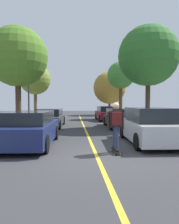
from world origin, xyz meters
The scene contains 15 objects.
ground centered at (0.00, 0.00, 0.00)m, with size 80.00×80.00×0.00m, color #353538.
center_line centered at (0.00, 4.00, 0.00)m, with size 0.12×39.20×0.01m, color gold.
parked_car_left_nearest centered at (-2.50, 1.88, 0.69)m, with size 2.04×4.21×1.38m.
parked_car_left_near centered at (-2.50, 8.75, 0.64)m, with size 2.09×4.58×1.29m.
parked_car_right_nearest centered at (2.50, 2.06, 0.74)m, with size 2.09×4.22×1.51m.
parked_car_right_near centered at (2.50, 7.84, 0.66)m, with size 1.96×4.64×1.32m.
parked_car_right_far centered at (2.50, 13.94, 0.69)m, with size 1.94×4.58×1.39m.
street_tree_left_nearest centered at (-4.35, 7.37, 4.69)m, with size 3.88×3.88×6.51m.
street_tree_left_near centered at (-4.35, 13.48, 3.92)m, with size 2.87×2.87×5.24m.
street_tree_right_nearest centered at (4.35, 7.49, 4.93)m, with size 4.12×4.12×6.86m.
street_tree_right_near centered at (4.35, 15.89, 4.69)m, with size 2.96×2.96×6.08m.
street_tree_right_far centered at (4.35, 23.14, 3.90)m, with size 4.61×4.61×6.07m.
streetlamp centered at (-4.25, 10.06, 3.43)m, with size 0.36×0.24×5.78m.
skateboard centered at (0.69, 0.41, 0.09)m, with size 0.23×0.84×0.10m.
skateboarder centered at (0.69, 0.37, 1.02)m, with size 0.58×0.70×1.62m.
Camera 1 is at (-0.73, -6.62, 1.70)m, focal length 33.60 mm.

